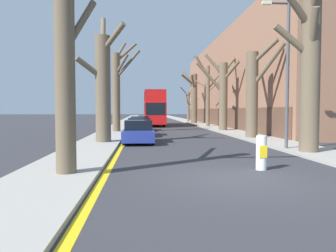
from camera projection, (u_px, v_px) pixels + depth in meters
ground_plane at (236, 179)px, 9.49m from camera, size 300.00×300.00×0.00m
sidewalk_left at (127, 121)px, 58.85m from camera, size 2.60×120.00×0.12m
sidewalk_right at (186, 121)px, 59.70m from camera, size 2.60×120.00×0.12m
building_facade_right at (254, 83)px, 42.01m from camera, size 10.08×44.07×10.99m
kerb_line_stripe at (136, 121)px, 58.97m from camera, size 0.24×120.00×0.01m
street_tree_left_0 at (65, 52)px, 9.68m from camera, size 2.24×4.20×7.92m
street_tree_left_1 at (103, 85)px, 19.37m from camera, size 3.00×3.39×7.92m
street_tree_left_2 at (117, 88)px, 28.95m from camera, size 2.55×2.16×8.12m
street_tree_right_0 at (310, 67)px, 14.64m from camera, size 2.16×1.78×7.99m
street_tree_right_1 at (254, 91)px, 22.54m from camera, size 1.99×4.81×6.67m
street_tree_right_2 at (223, 92)px, 30.93m from camera, size 4.36×3.94×7.33m
street_tree_right_3 at (208, 93)px, 38.31m from camera, size 4.11×1.66×8.40m
street_tree_right_4 at (194, 96)px, 47.20m from camera, size 2.50×3.58×7.81m
street_tree_right_5 at (188, 105)px, 54.87m from camera, size 3.47×2.82×5.99m
double_decker_bus at (154, 106)px, 41.83m from camera, size 2.52×10.26×4.35m
parked_car_0 at (139, 132)px, 20.01m from camera, size 1.84×4.26×1.38m
parked_car_1 at (139, 127)px, 25.54m from camera, size 1.90×4.34×1.39m
parked_car_2 at (140, 124)px, 31.82m from camera, size 1.88×4.44×1.39m
lamp_post at (286, 67)px, 15.98m from camera, size 1.40×0.20×7.32m
traffic_bollard at (261, 153)px, 10.95m from camera, size 0.36×0.37×1.14m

